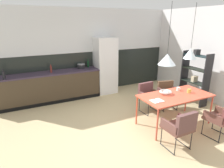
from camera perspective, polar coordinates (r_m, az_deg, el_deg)
name	(u,v)px	position (r m, az deg, el deg)	size (l,w,h in m)	color
ground_plane	(137,134)	(4.37, 7.37, -14.65)	(8.26, 8.26, 0.00)	tan
back_wall_splashback_dark	(88,72)	(6.70, -7.18, 3.62)	(6.28, 0.12, 1.39)	black
back_wall_panel_upper	(86,30)	(6.50, -7.67, 15.57)	(6.28, 0.12, 1.39)	silver
kitchen_counter	(48,87)	(6.13, -18.57, -0.95)	(3.17, 0.63, 0.91)	#3E3122
refrigerator_column	(105,66)	(6.50, -1.99, 5.49)	(0.67, 0.60, 1.87)	silver
dining_table	(175,97)	(4.67, 18.34, -3.62)	(1.68, 0.83, 0.74)	#D6533A
armchair_head_of_table	(148,94)	(5.26, 10.76, -2.85)	(0.52, 0.50, 0.78)	brown
armchair_near_window	(181,125)	(3.85, 19.82, -11.49)	(0.49, 0.47, 0.81)	brown
armchair_corner_seat	(167,91)	(5.59, 16.11, -1.99)	(0.57, 0.57, 0.75)	brown
armchair_far_side	(222,117)	(4.61, 29.99, -8.40)	(0.53, 0.52, 0.74)	brown
fruit_bowl	(166,92)	(4.63, 15.65, -2.30)	(0.28, 0.28, 0.08)	silver
open_book	(157,101)	(4.19, 13.24, -4.89)	(0.25, 0.21, 0.02)	white
mug_glass_clear	(178,89)	(4.95, 19.11, -1.39)	(0.12, 0.07, 0.09)	white
mug_tall_blue	(189,91)	(4.89, 21.98, -1.89)	(0.13, 0.08, 0.09)	gold
cooking_pot	(81,66)	(6.32, -9.17, 5.29)	(0.26, 0.26, 0.17)	black
bottle_spice_small	(88,64)	(6.43, -7.14, 5.97)	(0.07, 0.07, 0.29)	#0F3319
bottle_wine_green	(4,75)	(5.75, -29.55, 2.31)	(0.07, 0.07, 0.28)	black
bottle_vinegar_dark	(51,69)	(5.98, -17.70, 4.22)	(0.06, 0.06, 0.24)	maroon
open_shelf_unit	(195,77)	(6.14, 23.53, 1.94)	(0.30, 0.83, 1.60)	black
pendant_lamp_over_table_near	(167,59)	(4.21, 16.07, 7.07)	(0.37, 0.37, 1.25)	black
pendant_lamp_over_table_far	(190,54)	(4.68, 22.29, 8.39)	(0.29, 0.29, 1.18)	black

